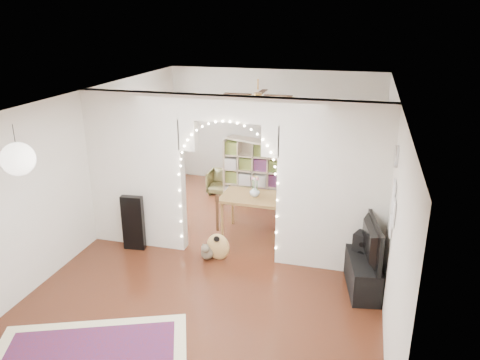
% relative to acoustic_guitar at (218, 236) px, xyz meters
% --- Properties ---
extents(floor, '(7.50, 7.50, 0.00)m').
position_rel_acoustic_guitar_xyz_m(floor, '(0.13, 0.25, -0.43)').
color(floor, black).
rests_on(floor, ground).
extents(ceiling, '(5.00, 7.50, 0.02)m').
position_rel_acoustic_guitar_xyz_m(ceiling, '(0.13, 0.25, 2.27)').
color(ceiling, white).
rests_on(ceiling, wall_back).
extents(wall_back, '(5.00, 0.02, 2.70)m').
position_rel_acoustic_guitar_xyz_m(wall_back, '(0.13, 4.00, 0.92)').
color(wall_back, silver).
rests_on(wall_back, floor).
extents(wall_front, '(5.00, 0.02, 2.70)m').
position_rel_acoustic_guitar_xyz_m(wall_front, '(0.13, -3.50, 0.92)').
color(wall_front, silver).
rests_on(wall_front, floor).
extents(wall_left, '(0.02, 7.50, 2.70)m').
position_rel_acoustic_guitar_xyz_m(wall_left, '(-2.37, 0.25, 0.92)').
color(wall_left, silver).
rests_on(wall_left, floor).
extents(wall_right, '(0.02, 7.50, 2.70)m').
position_rel_acoustic_guitar_xyz_m(wall_right, '(2.63, 0.25, 0.92)').
color(wall_right, silver).
rests_on(wall_right, floor).
extents(divider_wall, '(5.00, 0.20, 2.70)m').
position_rel_acoustic_guitar_xyz_m(divider_wall, '(0.13, 0.25, 1.00)').
color(divider_wall, silver).
rests_on(divider_wall, floor).
extents(fairy_lights, '(1.64, 0.04, 1.60)m').
position_rel_acoustic_guitar_xyz_m(fairy_lights, '(0.13, 0.12, 1.12)').
color(fairy_lights, '#FFEABF').
rests_on(fairy_lights, divider_wall).
extents(window, '(0.04, 1.20, 1.40)m').
position_rel_acoustic_guitar_xyz_m(window, '(-2.34, 2.05, 1.07)').
color(window, white).
rests_on(window, wall_left).
extents(wall_clock, '(0.03, 0.31, 0.31)m').
position_rel_acoustic_guitar_xyz_m(wall_clock, '(2.61, -0.35, 1.67)').
color(wall_clock, white).
rests_on(wall_clock, wall_right).
extents(picture_frames, '(0.02, 0.50, 0.70)m').
position_rel_acoustic_guitar_xyz_m(picture_frames, '(2.61, -0.75, 1.07)').
color(picture_frames, white).
rests_on(picture_frames, wall_right).
extents(paper_lantern, '(0.40, 0.40, 0.40)m').
position_rel_acoustic_guitar_xyz_m(paper_lantern, '(-1.77, -2.15, 1.82)').
color(paper_lantern, white).
rests_on(paper_lantern, ceiling).
extents(ceiling_fan, '(1.10, 1.10, 0.30)m').
position_rel_acoustic_guitar_xyz_m(ceiling_fan, '(0.13, 2.25, 1.97)').
color(ceiling_fan, '#B8823D').
rests_on(ceiling_fan, ceiling).
extents(guitar_case, '(0.38, 0.16, 0.97)m').
position_rel_acoustic_guitar_xyz_m(guitar_case, '(-1.52, 0.00, 0.06)').
color(guitar_case, black).
rests_on(guitar_case, floor).
extents(acoustic_guitar, '(0.41, 0.22, 0.98)m').
position_rel_acoustic_guitar_xyz_m(acoustic_guitar, '(0.00, 0.00, 0.00)').
color(acoustic_guitar, tan).
rests_on(acoustic_guitar, floor).
extents(tabby_cat, '(0.23, 0.53, 0.35)m').
position_rel_acoustic_guitar_xyz_m(tabby_cat, '(-0.17, -0.02, -0.28)').
color(tabby_cat, brown).
rests_on(tabby_cat, floor).
extents(floor_speaker, '(0.38, 0.35, 0.77)m').
position_rel_acoustic_guitar_xyz_m(floor_speaker, '(2.33, -0.00, -0.04)').
color(floor_speaker, black).
rests_on(floor_speaker, floor).
extents(media_console, '(0.57, 1.05, 0.50)m').
position_rel_acoustic_guitar_xyz_m(media_console, '(2.33, -0.30, -0.18)').
color(media_console, black).
rests_on(media_console, floor).
extents(tv, '(0.33, 1.08, 0.62)m').
position_rel_acoustic_guitar_xyz_m(tv, '(2.33, -0.30, 0.38)').
color(tv, black).
rests_on(tv, media_console).
extents(bookcase, '(1.34, 0.74, 1.35)m').
position_rel_acoustic_guitar_xyz_m(bookcase, '(-0.07, 2.79, 0.25)').
color(bookcase, tan).
rests_on(bookcase, floor).
extents(dining_table, '(1.22, 0.83, 0.76)m').
position_rel_acoustic_guitar_xyz_m(dining_table, '(0.36, 1.10, 0.25)').
color(dining_table, brown).
rests_on(dining_table, floor).
extents(flower_vase, '(0.19, 0.19, 0.19)m').
position_rel_acoustic_guitar_xyz_m(flower_vase, '(0.36, 1.10, 0.42)').
color(flower_vase, white).
rests_on(flower_vase, dining_table).
extents(dining_chair_left, '(0.57, 0.58, 0.53)m').
position_rel_acoustic_guitar_xyz_m(dining_chair_left, '(-0.86, 2.97, -0.16)').
color(dining_chair_left, '#4C4726').
rests_on(dining_chair_left, floor).
extents(dining_chair_right, '(0.57, 0.58, 0.48)m').
position_rel_acoustic_guitar_xyz_m(dining_chair_right, '(0.40, 3.25, -0.19)').
color(dining_chair_right, '#4C4726').
rests_on(dining_chair_right, floor).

